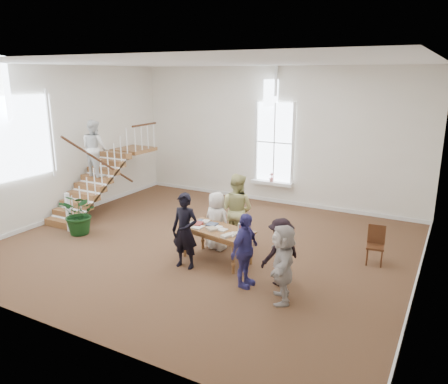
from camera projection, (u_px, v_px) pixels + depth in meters
The scene contains 12 objects.
ground at pixel (206, 245), 11.21m from camera, with size 10.00×10.00×0.00m, color #4F2F1F.
room_shell at pixel (272, 191), 14.82m from camera, with size 10.49×10.00×10.00m.
staircase at pixel (97, 162), 13.43m from camera, with size 1.10×4.10×2.92m.
library_table at pixel (216, 232), 10.11m from camera, with size 1.82×1.15×0.85m.
police_officer at pixel (185, 231), 9.73m from camera, with size 0.63×0.41×1.73m, color black.
elderly_woman at pixel (217, 221), 10.77m from camera, with size 0.72×0.47×1.47m, color silver.
person_yellow at pixel (237, 210), 11.00m from camera, with size 0.91×0.71×1.87m, color #CBC87F.
woman_cluster_a at pixel (245, 251), 8.85m from camera, with size 0.92×0.38×1.57m, color #3C3784.
woman_cluster_b at pixel (280, 252), 8.97m from camera, with size 0.92×0.53×1.43m, color black.
woman_cluster_c at pixel (283, 263), 8.27m from camera, with size 1.44×0.46×1.55m, color #BEB2AB.
floor_plant at pixel (80, 214), 11.82m from camera, with size 1.05×0.91×1.17m, color #113613.
side_chair at pixel (376, 243), 10.03m from camera, with size 0.44×0.44×0.90m.
Camera 1 is at (5.42, -8.95, 4.25)m, focal length 35.00 mm.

